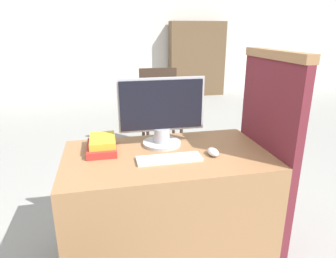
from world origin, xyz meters
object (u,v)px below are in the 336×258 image
book_stack (102,145)px  far_chair (160,109)px  mouse (213,152)px  keyboard (169,159)px  monitor (162,114)px

book_stack → far_chair: bearing=68.0°
mouse → book_stack: size_ratio=0.40×
keyboard → mouse: mouse is taller
mouse → book_stack: book_stack is taller
mouse → keyboard: bearing=-176.9°
monitor → keyboard: monitor is taller
monitor → keyboard: 0.31m
far_chair → keyboard: bearing=-148.3°
far_chair → monitor: bearing=-149.4°
monitor → book_stack: bearing=-176.3°
mouse → book_stack: 0.66m
book_stack → mouse: bearing=-17.9°
book_stack → keyboard: bearing=-30.9°
book_stack → far_chair: 1.78m
keyboard → far_chair: far_chair is taller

